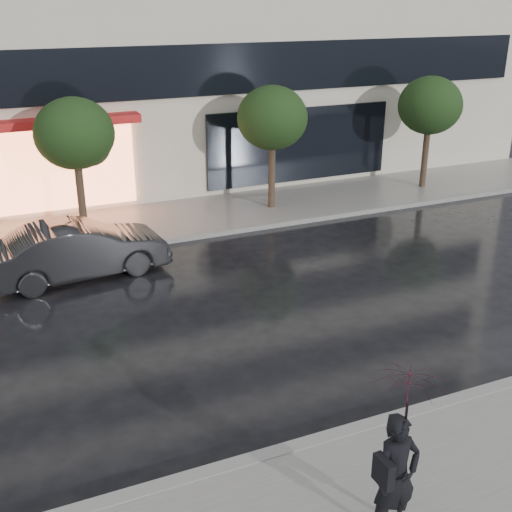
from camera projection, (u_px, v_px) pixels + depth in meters
ground at (356, 392)px, 11.36m from camera, size 120.00×120.00×0.00m
sidewalk_far at (181, 218)px, 20.02m from camera, size 60.00×3.50×0.12m
curb_near at (389, 421)px, 10.48m from camera, size 60.00×0.25×0.14m
curb_far at (199, 236)px, 18.53m from camera, size 60.00×0.25×0.14m
tree_mid_west at (77, 136)px, 17.66m from camera, size 2.20×2.20×3.99m
tree_mid_east at (274, 120)px, 19.89m from camera, size 2.20×2.20×3.99m
tree_far_east at (431, 107)px, 22.13m from camera, size 2.20×2.20×3.99m
parked_car at (79, 250)px, 15.77m from camera, size 4.43×1.91×1.42m
pedestrian_with_umbrella at (403, 433)px, 7.73m from camera, size 0.91×0.93×2.37m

